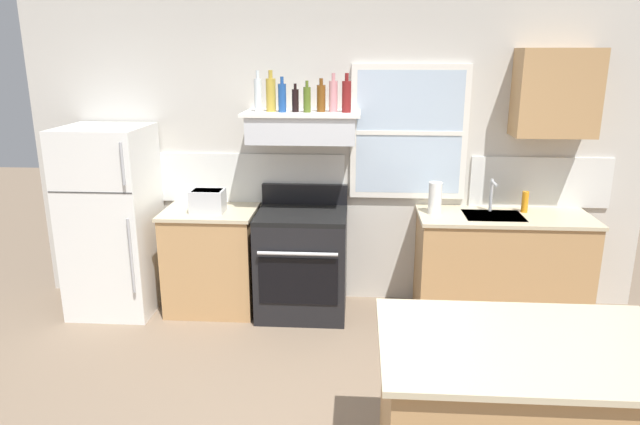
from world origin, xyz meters
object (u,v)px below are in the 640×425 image
(bottle_olive_oil_square, at_px, (307,99))
(stove_range, at_px, (302,262))
(dish_soap_bottle, at_px, (525,202))
(paper_towel_roll, at_px, (435,198))
(bottle_balsamic_dark, at_px, (295,100))
(toaster, at_px, (208,201))
(bottle_rose_pink, at_px, (333,96))
(bottle_blue_liqueur, at_px, (282,97))
(bottle_champagne_gold_foil, at_px, (271,94))
(bottle_red_label_wine, at_px, (347,96))
(bottle_amber_wine, at_px, (321,98))
(bottle_clear_tall, at_px, (258,94))
(refrigerator, at_px, (112,221))

(bottle_olive_oil_square, bearing_deg, stove_range, -136.20)
(dish_soap_bottle, bearing_deg, paper_towel_roll, -172.56)
(paper_towel_roll, bearing_deg, dish_soap_bottle, 7.44)
(bottle_balsamic_dark, xyz_separation_m, dish_soap_bottle, (1.93, 0.07, -0.84))
(toaster, height_order, bottle_rose_pink, bottle_rose_pink)
(toaster, height_order, bottle_balsamic_dark, bottle_balsamic_dark)
(bottle_blue_liqueur, height_order, bottle_rose_pink, bottle_rose_pink)
(bottle_champagne_gold_foil, relative_size, bottle_red_label_wine, 1.07)
(bottle_amber_wine, bearing_deg, dish_soap_bottle, 1.11)
(bottle_rose_pink, bearing_deg, bottle_champagne_gold_foil, 178.38)
(bottle_champagne_gold_foil, distance_m, bottle_balsamic_dark, 0.21)
(bottle_champagne_gold_foil, relative_size, bottle_balsamic_dark, 1.46)
(bottle_clear_tall, height_order, bottle_blue_liqueur, bottle_clear_tall)
(bottle_clear_tall, distance_m, bottle_red_label_wine, 0.72)
(stove_range, distance_m, bottle_balsamic_dark, 1.38)
(bottle_clear_tall, distance_m, bottle_olive_oil_square, 0.41)
(bottle_champagne_gold_foil, xyz_separation_m, bottle_red_label_wine, (0.62, -0.03, -0.01))
(refrigerator, bearing_deg, bottle_amber_wine, 4.02)
(toaster, xyz_separation_m, paper_towel_roll, (1.91, 0.07, 0.04))
(bottle_blue_liqueur, height_order, bottle_olive_oil_square, bottle_blue_liqueur)
(stove_range, height_order, bottle_blue_liqueur, bottle_blue_liqueur)
(bottle_blue_liqueur, relative_size, bottle_red_label_wine, 0.91)
(bottle_blue_liqueur, bearing_deg, refrigerator, -177.37)
(toaster, distance_m, bottle_olive_oil_square, 1.19)
(bottle_clear_tall, height_order, paper_towel_roll, bottle_clear_tall)
(bottle_clear_tall, bearing_deg, bottle_olive_oil_square, -5.67)
(stove_range, bearing_deg, bottle_rose_pink, 16.55)
(refrigerator, relative_size, bottle_rose_pink, 5.23)
(bottle_blue_liqueur, xyz_separation_m, bottle_olive_oil_square, (0.20, -0.00, -0.01))
(toaster, height_order, bottle_amber_wine, bottle_amber_wine)
(bottle_amber_wine, distance_m, bottle_red_label_wine, 0.21)
(bottle_blue_liqueur, xyz_separation_m, paper_towel_roll, (1.27, -0.01, -0.82))
(toaster, relative_size, bottle_rose_pink, 0.96)
(bottle_amber_wine, relative_size, dish_soap_bottle, 1.49)
(bottle_clear_tall, bearing_deg, stove_range, -13.41)
(dish_soap_bottle, bearing_deg, bottle_rose_pink, -177.86)
(bottle_clear_tall, height_order, dish_soap_bottle, bottle_clear_tall)
(bottle_balsamic_dark, bearing_deg, stove_range, -54.71)
(stove_range, xyz_separation_m, bottle_olive_oil_square, (0.05, 0.05, 1.39))
(paper_towel_roll, bearing_deg, refrigerator, -178.75)
(bottle_clear_tall, distance_m, bottle_rose_pink, 0.62)
(stove_range, relative_size, bottle_olive_oil_square, 4.32)
(paper_towel_roll, xyz_separation_m, dish_soap_bottle, (0.77, 0.10, -0.04))
(toaster, relative_size, bottle_olive_oil_square, 1.18)
(bottle_blue_liqueur, bearing_deg, bottle_champagne_gold_foil, 155.32)
(bottle_clear_tall, relative_size, dish_soap_bottle, 1.83)
(bottle_champagne_gold_foil, xyz_separation_m, bottle_balsamic_dark, (0.20, -0.02, -0.04))
(bottle_blue_liqueur, bearing_deg, dish_soap_bottle, 2.57)
(bottle_clear_tall, bearing_deg, bottle_red_label_wine, -1.92)
(bottle_clear_tall, distance_m, paper_towel_roll, 1.70)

